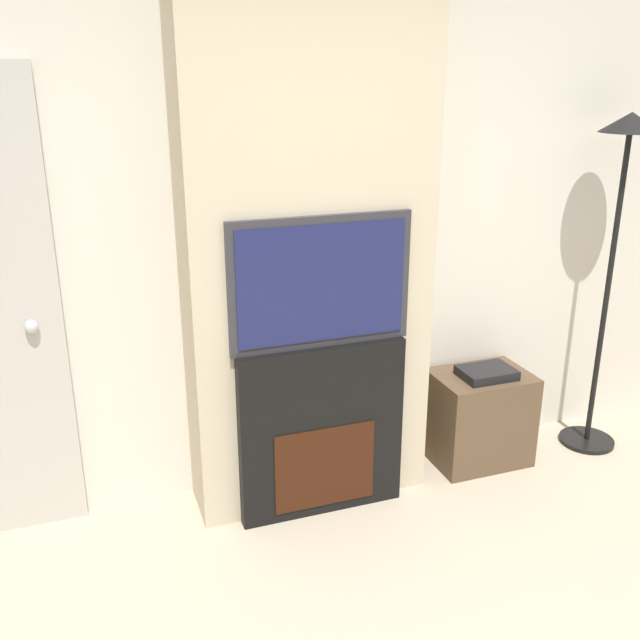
{
  "coord_description": "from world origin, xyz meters",
  "views": [
    {
      "loc": [
        -1.02,
        -1.22,
        2.06
      ],
      "look_at": [
        0.0,
        1.65,
        0.99
      ],
      "focal_mm": 40.0,
      "sensor_mm": 36.0,
      "label": 1
    }
  ],
  "objects_px": {
    "television": "(320,282)",
    "floor_lamp": "(619,205)",
    "media_stand": "(479,416)",
    "fireplace": "(320,429)"
  },
  "relations": [
    {
      "from": "media_stand",
      "to": "fireplace",
      "type": "bearing_deg",
      "value": -171.96
    },
    {
      "from": "fireplace",
      "to": "floor_lamp",
      "type": "bearing_deg",
      "value": 2.75
    },
    {
      "from": "television",
      "to": "floor_lamp",
      "type": "xyz_separation_m",
      "value": [
        1.68,
        0.08,
        0.23
      ]
    },
    {
      "from": "television",
      "to": "floor_lamp",
      "type": "relative_size",
      "value": 0.46
    },
    {
      "from": "television",
      "to": "fireplace",
      "type": "bearing_deg",
      "value": 90.0
    },
    {
      "from": "fireplace",
      "to": "floor_lamp",
      "type": "xyz_separation_m",
      "value": [
        1.68,
        0.08,
        0.96
      ]
    },
    {
      "from": "television",
      "to": "floor_lamp",
      "type": "distance_m",
      "value": 1.7
    },
    {
      "from": "floor_lamp",
      "to": "media_stand",
      "type": "distance_m",
      "value": 1.33
    },
    {
      "from": "fireplace",
      "to": "media_stand",
      "type": "height_order",
      "value": "fireplace"
    },
    {
      "from": "fireplace",
      "to": "television",
      "type": "xyz_separation_m",
      "value": [
        0.0,
        -0.0,
        0.74
      ]
    }
  ]
}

